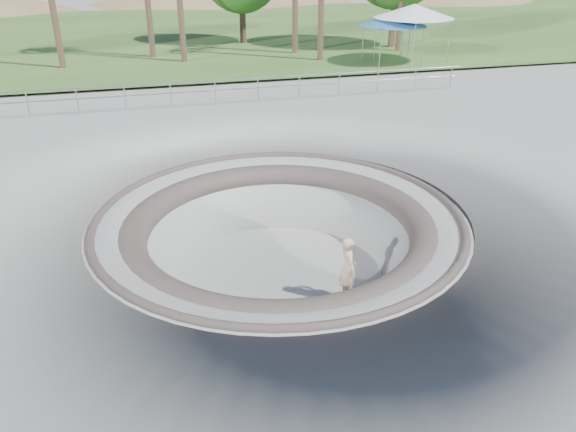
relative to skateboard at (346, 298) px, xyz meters
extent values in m
plane|color=#9E9E99|center=(-1.46, 1.68, 1.83)|extent=(180.00, 180.00, 0.00)
torus|color=#9E9E99|center=(-1.46, 1.68, -0.17)|extent=(14.00, 14.00, 4.00)
cylinder|color=#9E9E99|center=(-1.46, 1.68, -0.12)|extent=(6.60, 6.60, 0.10)
torus|color=#473D38|center=(-1.46, 1.68, 1.81)|extent=(10.24, 10.24, 0.24)
torus|color=#473D38|center=(-1.46, 1.68, 1.38)|extent=(8.91, 8.91, 0.81)
cube|color=#305A24|center=(-1.46, 35.68, 2.05)|extent=(180.00, 36.00, 0.12)
ellipsoid|color=brown|center=(6.54, 61.68, -6.04)|extent=(61.60, 44.00, 28.60)
ellipsoid|color=brown|center=(33.54, 53.68, -3.54)|extent=(42.00, 30.00, 19.50)
cylinder|color=gray|center=(-1.46, 13.68, 3.00)|extent=(25.00, 0.05, 0.05)
cylinder|color=gray|center=(-1.46, 13.68, 2.55)|extent=(25.00, 0.05, 0.05)
cube|color=brown|center=(0.00, 0.00, 0.01)|extent=(0.92, 0.48, 0.02)
cylinder|color=silver|center=(0.00, 0.00, -0.03)|extent=(0.09, 0.19, 0.04)
cylinder|color=silver|center=(0.00, 0.00, -0.03)|extent=(0.09, 0.19, 0.04)
cylinder|color=white|center=(0.00, 0.00, -0.04)|extent=(0.08, 0.05, 0.07)
cylinder|color=white|center=(0.00, 0.00, -0.04)|extent=(0.08, 0.05, 0.07)
cylinder|color=white|center=(0.00, 0.00, -0.04)|extent=(0.08, 0.05, 0.07)
cylinder|color=white|center=(0.00, 0.00, -0.04)|extent=(0.08, 0.05, 0.07)
imported|color=tan|center=(0.00, 0.00, 0.93)|extent=(0.45, 0.67, 1.82)
cylinder|color=gray|center=(9.65, 18.14, 3.32)|extent=(0.06, 0.06, 2.42)
cylinder|color=gray|center=(12.73, 18.14, 3.32)|extent=(0.06, 0.06, 2.42)
cylinder|color=gray|center=(9.65, 21.22, 3.32)|extent=(0.06, 0.06, 2.42)
cylinder|color=gray|center=(12.73, 21.22, 3.32)|extent=(0.06, 0.06, 2.42)
cube|color=silver|center=(11.19, 19.68, 4.64)|extent=(4.29, 4.29, 0.08)
cone|color=silver|center=(11.19, 19.68, 5.02)|extent=(6.06, 6.06, 0.77)
cylinder|color=gray|center=(8.62, 18.38, 3.13)|extent=(0.06, 0.06, 2.05)
cylinder|color=gray|center=(11.23, 18.38, 3.13)|extent=(0.06, 0.06, 2.05)
cylinder|color=gray|center=(8.62, 20.99, 3.13)|extent=(0.06, 0.06, 2.05)
cylinder|color=gray|center=(11.23, 20.99, 3.13)|extent=(0.06, 0.06, 2.05)
cube|color=#2A5D99|center=(9.93, 19.68, 4.25)|extent=(2.81, 2.81, 0.08)
cone|color=#2A5D99|center=(9.93, 19.68, 4.57)|extent=(5.53, 5.53, 0.65)
cylinder|color=brown|center=(2.80, 29.28, 4.46)|extent=(0.44, 0.44, 4.93)
cylinder|color=brown|center=(12.37, 25.03, 4.99)|extent=(0.44, 0.44, 5.98)
camera|label=1|loc=(-4.77, -11.83, 8.69)|focal=35.00mm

